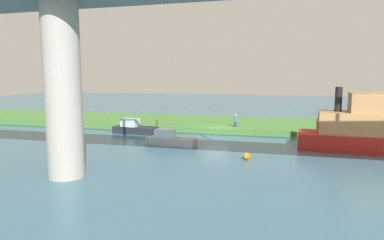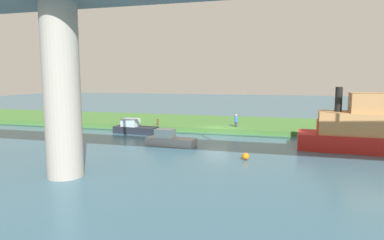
# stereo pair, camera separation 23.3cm
# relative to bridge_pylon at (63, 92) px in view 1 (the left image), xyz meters

# --- Properties ---
(ground_plane) EXTENTS (160.00, 160.00, 0.00)m
(ground_plane) POSITION_rel_bridge_pylon_xyz_m (-5.65, -17.56, -5.02)
(ground_plane) COLOR #386075
(grassy_bank) EXTENTS (80.00, 12.00, 0.50)m
(grassy_bank) POSITION_rel_bridge_pylon_xyz_m (-5.65, -23.56, -4.77)
(grassy_bank) COLOR #427533
(grassy_bank) RESTS_ON ground
(bridge_pylon) EXTENTS (2.10, 2.10, 10.04)m
(bridge_pylon) POSITION_rel_bridge_pylon_xyz_m (0.00, 0.00, 0.00)
(bridge_pylon) COLOR #9E998E
(bridge_pylon) RESTS_ON ground
(person_on_bank) EXTENTS (0.42, 0.42, 1.39)m
(person_on_bank) POSITION_rel_bridge_pylon_xyz_m (-7.38, -19.50, -3.82)
(person_on_bank) COLOR #2D334C
(person_on_bank) RESTS_ON grassy_bank
(mooring_post) EXTENTS (0.20, 0.20, 0.74)m
(mooring_post) POSITION_rel_bridge_pylon_xyz_m (1.22, -18.17, -4.15)
(mooring_post) COLOR brown
(mooring_post) RESTS_ON grassy_bank
(houseboat_blue) EXTENTS (10.16, 3.86, 5.11)m
(houseboat_blue) POSITION_rel_bridge_pylon_xyz_m (-18.98, -12.36, -3.13)
(houseboat_blue) COLOR red
(houseboat_blue) RESTS_ON ground
(riverboat_paddlewheel) EXTENTS (4.39, 1.86, 1.43)m
(riverboat_paddlewheel) POSITION_rel_bridge_pylon_xyz_m (-2.94, -10.33, -4.51)
(riverboat_paddlewheel) COLOR #99999E
(riverboat_paddlewheel) RESTS_ON ground
(motorboat_red) EXTENTS (4.76, 2.07, 1.54)m
(motorboat_red) POSITION_rel_bridge_pylon_xyz_m (2.78, -15.43, -4.47)
(motorboat_red) COLOR #1E232D
(motorboat_red) RESTS_ON ground
(marker_buoy) EXTENTS (0.50, 0.50, 0.50)m
(marker_buoy) POSITION_rel_bridge_pylon_xyz_m (-9.88, -6.99, -4.77)
(marker_buoy) COLOR orange
(marker_buoy) RESTS_ON ground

